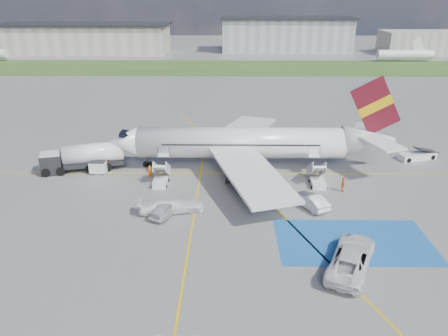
{
  "coord_description": "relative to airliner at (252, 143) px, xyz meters",
  "views": [
    {
      "loc": [
        -1.44,
        -38.58,
        21.16
      ],
      "look_at": [
        -1.97,
        5.14,
        3.5
      ],
      "focal_mm": 35.0,
      "sensor_mm": 36.0,
      "label": 1
    }
  ],
  "objects": [
    {
      "name": "fuel_tanker",
      "position": [
        -21.44,
        -1.05,
        -1.95
      ],
      "size": [
        10.38,
        5.18,
        3.43
      ],
      "rotation": [
        0.0,
        0.0,
        0.26
      ],
      "color": "black",
      "rests_on": "ground"
    },
    {
      "name": "airliner",
      "position": [
        0.0,
        0.0,
        0.0
      ],
      "size": [
        36.81,
        32.95,
        11.92
      ],
      "color": "silver",
      "rests_on": "ground"
    },
    {
      "name": "belt_loader",
      "position": [
        22.73,
        3.43,
        -2.98
      ],
      "size": [
        5.78,
        3.37,
        1.67
      ],
      "rotation": [
        0.0,
        0.0,
        0.31
      ],
      "color": "silver",
      "rests_on": "ground"
    },
    {
      "name": "airstairs_fwd",
      "position": [
        -11.01,
        -5.3,
        -2.77
      ],
      "size": [
        1.9,
        5.2,
        3.6
      ],
      "color": "silver",
      "rests_on": "ground"
    },
    {
      "name": "terminal_centre",
      "position": [
        18.49,
        121.0,
        2.61
      ],
      "size": [
        48.0,
        18.0,
        12.0
      ],
      "primitive_type": "cube",
      "color": "gray",
      "rests_on": "ground"
    },
    {
      "name": "terminal_east",
      "position": [
        73.49,
        114.0,
        0.61
      ],
      "size": [
        40.0,
        16.0,
        8.0
      ],
      "primitive_type": "cube",
      "color": "gray",
      "rests_on": "ground"
    },
    {
      "name": "gpu_cart",
      "position": [
        -19.33,
        -2.23,
        -2.66
      ],
      "size": [
        2.01,
        1.36,
        1.62
      ],
      "rotation": [
        0.0,
        0.0,
        -0.05
      ],
      "color": "silver",
      "rests_on": "ground"
    },
    {
      "name": "crew_fwd",
      "position": [
        -12.55,
        -3.68,
        -2.58
      ],
      "size": [
        0.71,
        0.61,
        1.63
      ],
      "primitive_type": "imported",
      "rotation": [
        0.0,
        0.0,
        0.46
      ],
      "color": "#FB600D",
      "rests_on": "ground"
    },
    {
      "name": "car_silver_b",
      "position": [
        5.65,
        -11.15,
        -2.62
      ],
      "size": [
        3.71,
        4.88,
        1.54
      ],
      "primitive_type": "imported",
      "rotation": [
        0.0,
        0.0,
        3.65
      ],
      "color": "#B6B9BE",
      "rests_on": "ground"
    },
    {
      "name": "staging_box",
      "position": [
        8.49,
        -18.0,
        -3.39
      ],
      "size": [
        14.0,
        8.0,
        0.01
      ],
      "primitive_type": "cube",
      "color": "#1A559E",
      "rests_on": "ground"
    },
    {
      "name": "taxiway_line_diag",
      "position": [
        -1.51,
        -2.0,
        -3.39
      ],
      "size": [
        20.71,
        56.45,
        0.01
      ],
      "primitive_type": "cube",
      "rotation": [
        0.0,
        0.0,
        0.35
      ],
      "color": "gold",
      "rests_on": "ground"
    },
    {
      "name": "van_white_b",
      "position": [
        -8.84,
        -12.39,
        -2.4
      ],
      "size": [
        5.37,
        3.0,
        1.99
      ],
      "primitive_type": "imported",
      "rotation": [
        0.0,
        0.0,
        1.76
      ],
      "color": "white",
      "rests_on": "ground"
    },
    {
      "name": "taxiway_line_cross",
      "position": [
        -6.51,
        -24.0,
        -3.39
      ],
      "size": [
        0.2,
        60.0,
        0.01
      ],
      "primitive_type": "cube",
      "color": "gold",
      "rests_on": "ground"
    },
    {
      "name": "terminal_west",
      "position": [
        -56.51,
        116.0,
        1.61
      ],
      "size": [
        60.0,
        22.0,
        10.0
      ],
      "primitive_type": "cube",
      "color": "gray",
      "rests_on": "ground"
    },
    {
      "name": "airstairs_aft",
      "position": [
        7.49,
        -5.3,
        -2.77
      ],
      "size": [
        1.9,
        5.2,
        3.6
      ],
      "color": "silver",
      "rests_on": "ground"
    },
    {
      "name": "taxiway_line_main",
      "position": [
        -1.51,
        -2.0,
        -3.39
      ],
      "size": [
        120.0,
        0.2,
        0.01
      ],
      "primitive_type": "cube",
      "color": "gold",
      "rests_on": "ground"
    },
    {
      "name": "van_white_a",
      "position": [
        7.17,
        -22.0,
        -2.18
      ],
      "size": [
        5.4,
        7.14,
        2.43
      ],
      "primitive_type": "imported",
      "rotation": [
        0.0,
        0.0,
        2.72
      ],
      "color": "silver",
      "rests_on": "ground"
    },
    {
      "name": "crew_nose",
      "position": [
        -18.22,
        -1.16,
        -2.61
      ],
      "size": [
        0.94,
        0.96,
        1.56
      ],
      "primitive_type": "imported",
      "rotation": [
        0.0,
        0.0,
        -0.87
      ],
      "color": "#DF590B",
      "rests_on": "ground"
    },
    {
      "name": "ground",
      "position": [
        -1.51,
        -14.0,
        -3.39
      ],
      "size": [
        400.0,
        400.0,
        0.0
      ],
      "primitive_type": "plane",
      "color": "#60605E",
      "rests_on": "ground"
    },
    {
      "name": "crew_aft",
      "position": [
        10.04,
        -7.18,
        -2.51
      ],
      "size": [
        0.48,
        1.05,
        1.76
      ],
      "primitive_type": "imported",
      "rotation": [
        0.0,
        0.0,
        1.52
      ],
      "color": "orange",
      "rests_on": "ground"
    },
    {
      "name": "car_silver_a",
      "position": [
        -9.37,
        -13.14,
        -2.66
      ],
      "size": [
        3.38,
        4.66,
        1.47
      ],
      "primitive_type": "imported",
      "rotation": [
        0.0,
        0.0,
        2.71
      ],
      "color": "#B6B8BE",
      "rests_on": "ground"
    },
    {
      "name": "grass_strip",
      "position": [
        -1.51,
        81.0,
        -3.39
      ],
      "size": [
        400.0,
        30.0,
        0.01
      ],
      "primitive_type": "cube",
      "color": "#2D4C1E",
      "rests_on": "ground"
    }
  ]
}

